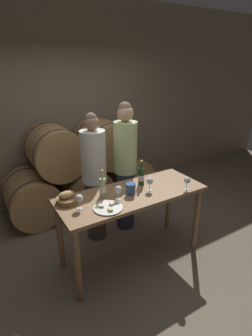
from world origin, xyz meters
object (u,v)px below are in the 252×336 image
at_px(person_right, 125,167).
at_px(wine_bottle_red, 141,176).
at_px(bread_basket, 67,198).
at_px(person_left, 94,178).
at_px(wine_glass_far_left, 79,199).
at_px(wine_glass_left, 118,190).
at_px(tasting_table, 132,203).
at_px(cheese_plate, 108,208).
at_px(wine_glass_right, 187,181).
at_px(wine_bottle_white, 103,187).
at_px(wine_glass_center, 150,181).
at_px(blue_crock, 131,188).

height_order(person_right, wine_bottle_red, person_right).
distance_m(wine_bottle_red, bread_basket, 0.90).
height_order(person_left, bread_basket, person_left).
relative_size(wine_glass_far_left, wine_glass_left, 1.00).
xyz_separation_m(tasting_table, cheese_plate, (-0.39, -0.16, 0.14)).
distance_m(wine_bottle_red, cheese_plate, 0.67).
bearing_deg(person_right, cheese_plate, -130.67).
distance_m(person_left, wine_glass_right, 1.16).
bearing_deg(wine_glass_left, wine_glass_right, -14.56).
xyz_separation_m(person_right, cheese_plate, (-0.67, -0.78, -0.03)).
height_order(tasting_table, cheese_plate, cheese_plate).
bearing_deg(wine_bottle_white, wine_glass_center, -16.45).
bearing_deg(wine_glass_center, bread_basket, 166.26).
xyz_separation_m(bread_basket, wine_glass_left, (0.49, -0.22, 0.07)).
relative_size(wine_glass_far_left, wine_glass_right, 1.00).
relative_size(person_left, blue_crock, 13.62).
xyz_separation_m(person_left, person_right, (0.46, 0.00, 0.06)).
distance_m(blue_crock, cheese_plate, 0.39).
distance_m(cheese_plate, wine_glass_center, 0.60).
bearing_deg(blue_crock, tasting_table, 31.16).
bearing_deg(person_right, wine_glass_left, -126.01).
bearing_deg(wine_bottle_white, bread_basket, 170.02).
relative_size(blue_crock, bread_basket, 0.55).
bearing_deg(bread_basket, wine_glass_center, -13.74).
bearing_deg(wine_bottle_white, wine_bottle_red, 3.22).
bearing_deg(person_left, wine_glass_far_left, -125.12).
relative_size(person_left, cheese_plate, 5.76).
bearing_deg(wine_glass_left, cheese_plate, -149.21).
height_order(tasting_table, bread_basket, bread_basket).
bearing_deg(cheese_plate, bread_basket, 133.13).
bearing_deg(wine_glass_right, wine_bottle_red, 133.83).
bearing_deg(wine_bottle_white, tasting_table, -16.89).
xyz_separation_m(wine_bottle_white, wine_glass_far_left, (-0.31, -0.12, 0.01)).
distance_m(person_left, person_right, 0.46).
relative_size(person_right, cheese_plate, 6.06).
distance_m(wine_bottle_white, cheese_plate, 0.29).
height_order(wine_glass_far_left, wine_glass_left, same).
height_order(person_left, wine_bottle_red, person_left).
distance_m(blue_crock, bread_basket, 0.69).
relative_size(person_right, bread_basket, 7.91).
bearing_deg(wine_bottle_white, wine_glass_far_left, -159.61).
relative_size(wine_bottle_red, wine_glass_far_left, 1.96).
bearing_deg(person_left, tasting_table, -73.95).
relative_size(tasting_table, wine_glass_left, 10.81).
bearing_deg(wine_glass_right, wine_glass_far_left, 168.94).
distance_m(tasting_table, wine_glass_left, 0.32).
bearing_deg(person_left, blue_crock, -76.78).
bearing_deg(wine_glass_right, cheese_plate, 174.47).
distance_m(blue_crock, wine_glass_center, 0.23).
height_order(person_left, person_right, person_right).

